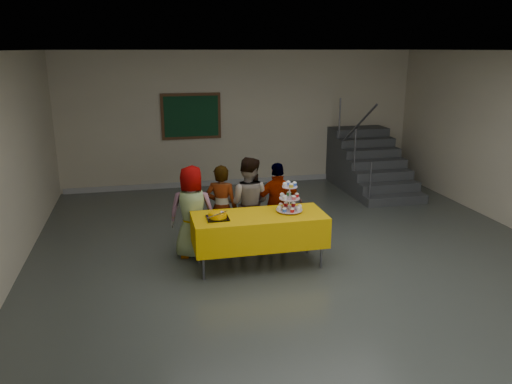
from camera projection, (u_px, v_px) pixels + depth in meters
room_shell at (318, 121)px, 6.36m from camera, size 10.00×10.04×3.02m
bake_table at (259, 229)px, 7.08m from camera, size 1.88×0.78×0.77m
cupcake_stand at (289, 200)px, 7.12m from camera, size 0.38×0.38×0.44m
bear_cake at (218, 215)px, 6.85m from camera, size 0.32×0.36×0.12m
schoolchild_a at (192, 212)px, 7.36m from camera, size 0.76×0.58×1.40m
schoolchild_b at (222, 208)px, 7.62m from camera, size 0.58×0.48×1.35m
schoolchild_c at (248, 203)px, 7.70m from camera, size 0.87×0.79×1.45m
schoolchild_d at (278, 205)px, 7.76m from camera, size 0.81×0.37×1.35m
staircase at (367, 165)px, 11.24m from camera, size 1.30×2.40×2.04m
noticeboard at (191, 116)px, 10.90m from camera, size 1.30×0.05×1.00m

